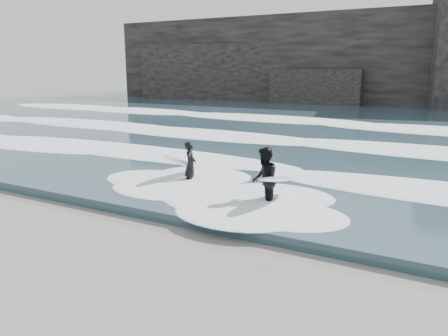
% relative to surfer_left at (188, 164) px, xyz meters
% --- Properties ---
extents(ground, '(120.00, 120.00, 0.00)m').
position_rel_surfer_left_xyz_m(ground, '(1.83, -6.46, -0.83)').
color(ground, '#70764D').
rests_on(ground, ground).
extents(sea, '(90.00, 52.00, 0.30)m').
position_rel_surfer_left_xyz_m(sea, '(1.83, 22.54, -0.68)').
color(sea, '#29404B').
rests_on(sea, ground).
extents(headland, '(70.00, 9.00, 10.00)m').
position_rel_surfer_left_xyz_m(headland, '(1.83, 39.54, 4.17)').
color(headland, black).
rests_on(headland, ground).
extents(foam_near, '(60.00, 3.20, 0.20)m').
position_rel_surfer_left_xyz_m(foam_near, '(1.83, 2.54, -0.43)').
color(foam_near, white).
rests_on(foam_near, sea).
extents(foam_mid, '(60.00, 4.00, 0.24)m').
position_rel_surfer_left_xyz_m(foam_mid, '(1.83, 9.54, -0.41)').
color(foam_mid, white).
rests_on(foam_mid, sea).
extents(foam_far, '(60.00, 4.80, 0.30)m').
position_rel_surfer_left_xyz_m(foam_far, '(1.83, 18.54, -0.38)').
color(foam_far, white).
rests_on(foam_far, sea).
extents(surfer_left, '(1.07, 2.13, 1.64)m').
position_rel_surfer_left_xyz_m(surfer_left, '(0.00, 0.00, 0.00)').
color(surfer_left, black).
rests_on(surfer_left, ground).
extents(surfer_right, '(1.27, 2.24, 1.89)m').
position_rel_surfer_left_xyz_m(surfer_right, '(3.43, -1.13, 0.13)').
color(surfer_right, black).
rests_on(surfer_right, ground).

